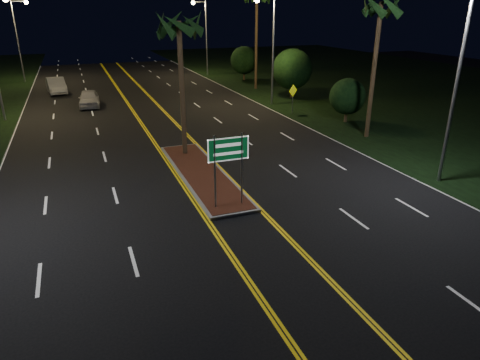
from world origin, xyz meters
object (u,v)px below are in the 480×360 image
median_island (202,174)px  highway_sign (228,156)px  streetlight_right_mid (269,39)px  car_near (89,97)px  shrub_mid (292,69)px  car_far (56,84)px  warning_sign (293,95)px  streetlight_right_far (203,29)px  streetlight_right_near (454,66)px  streetlight_left_far (20,32)px  shrub_near (348,97)px  shrub_far (244,60)px  palm_right_near (381,6)px  palm_median (179,25)px

median_island → highway_sign: size_ratio=3.20×
median_island → streetlight_right_mid: streetlight_right_mid is taller
car_near → shrub_mid: bearing=-5.0°
car_far → warning_sign: bearing=-48.9°
streetlight_right_mid → shrub_mid: (3.39, 2.00, -2.93)m
streetlight_right_far → car_far: size_ratio=1.65×
highway_sign → streetlight_right_near: bearing=-4.3°
streetlight_left_far → warning_sign: streetlight_left_far is taller
median_island → streetlight_right_far: (10.61, 35.00, 5.57)m
median_island → streetlight_right_mid: 19.20m
streetlight_right_far → shrub_near: 28.39m
median_island → shrub_far: 32.19m
median_island → palm_right_near: bearing=13.5°
streetlight_right_far → warning_sign: bearing=-89.0°
streetlight_left_far → palm_median: streetlight_left_far is taller
streetlight_right_near → warning_sign: bearing=88.6°
shrub_far → car_far: shrub_far is taller
shrub_mid → shrub_far: bearing=91.0°
streetlight_left_far → shrub_near: streetlight_left_far is taller
shrub_near → shrub_mid: 10.04m
streetlight_left_far → streetlight_right_near: same height
median_island → palm_median: size_ratio=1.23×
streetlight_left_far → palm_median: (10.61, -33.50, 1.62)m
highway_sign → streetlight_right_near: streetlight_right_near is taller
streetlight_right_far → streetlight_left_far: bearing=174.6°
streetlight_right_near → shrub_near: 12.89m
streetlight_right_mid → median_island: bearing=-125.3°
streetlight_right_near → streetlight_right_far: 40.00m
streetlight_left_far → warning_sign: size_ratio=3.80×
highway_sign → streetlight_left_far: streetlight_left_far is taller
highway_sign → streetlight_right_near: 11.13m
warning_sign → streetlight_left_far: bearing=106.1°
highway_sign → streetlight_right_far: size_ratio=0.36×
highway_sign → streetlight_left_far: 42.67m
streetlight_right_near → palm_median: 13.69m
streetlight_right_mid → car_far: size_ratio=1.65×
highway_sign → warning_sign: highway_sign is taller
streetlight_right_near → streetlight_right_mid: same height
warning_sign → streetlight_right_near: bearing=-115.2°
streetlight_right_near → car_far: 37.73m
highway_sign → palm_right_near: (12.50, 7.20, 5.81)m
streetlight_right_far → palm_right_near: 32.16m
median_island → streetlight_right_near: size_ratio=1.14×
shrub_near → car_far: size_ratio=0.61×
streetlight_right_far → palm_median: (-10.61, -31.50, 1.62)m
palm_median → car_far: palm_median is taller
car_far → streetlight_right_far: bearing=15.4°
streetlight_left_far → streetlight_right_mid: same height
palm_median → warning_sign: (11.01, 7.53, -5.74)m
streetlight_right_far → streetlight_right_near: bearing=-90.0°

